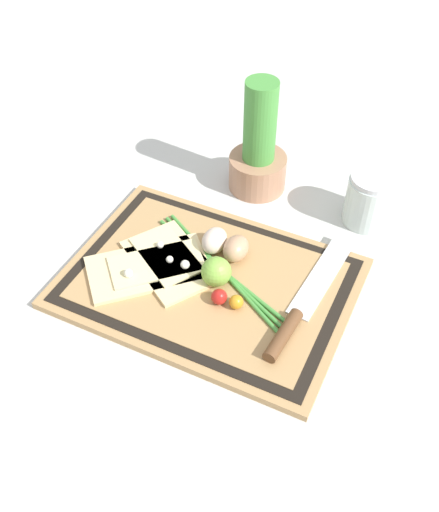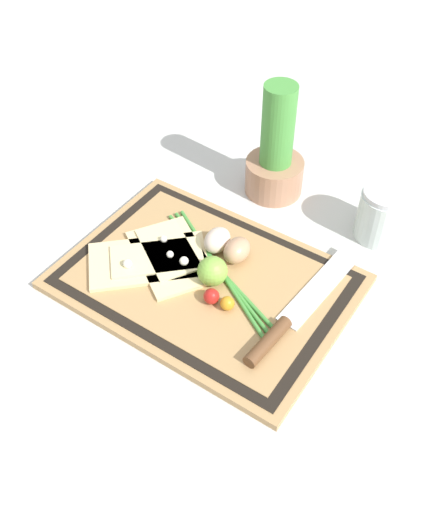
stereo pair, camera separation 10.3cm
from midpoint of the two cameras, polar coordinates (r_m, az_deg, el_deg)
ground_plane at (r=1.03m, az=1.52°, el=-2.87°), size 6.00×6.00×0.00m
cutting_board at (r=1.03m, az=1.53°, el=-2.57°), size 0.48×0.34×0.02m
pizza_slice_near at (r=1.04m, az=-3.84°, el=-0.50°), size 0.23×0.22×0.02m
pizza_slice_far at (r=1.05m, az=-1.91°, el=-0.01°), size 0.21×0.19×0.02m
knife at (r=0.96m, az=9.58°, el=-6.28°), size 0.06×0.32×0.02m
egg_brown at (r=1.04m, az=4.51°, el=0.41°), size 0.04×0.06×0.04m
egg_pink at (r=1.05m, az=2.58°, el=1.38°), size 0.04×0.06×0.04m
lime at (r=0.99m, az=2.22°, el=-1.67°), size 0.05×0.05×0.05m
cherry_tomato_red at (r=0.97m, az=2.25°, el=-4.02°), size 0.03×0.03×0.03m
cherry_tomato_yellow at (r=0.97m, az=3.81°, el=-4.69°), size 0.02×0.02×0.02m
scallion_bunch at (r=1.03m, az=2.85°, el=-1.46°), size 0.31×0.18×0.01m
herb_pot at (r=1.18m, az=7.89°, el=9.20°), size 0.11×0.11×0.23m
sauce_jar at (r=1.14m, az=17.72°, el=3.48°), size 0.09×0.09×0.10m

